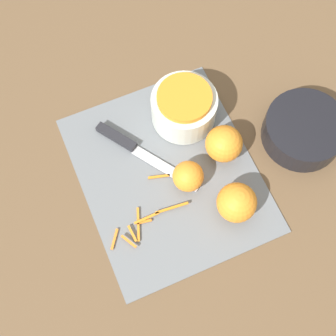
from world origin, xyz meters
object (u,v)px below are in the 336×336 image
at_px(knife, 129,145).
at_px(orange_back, 188,176).
at_px(bowl_speckled, 184,107).
at_px(orange_left, 237,203).
at_px(bowl_dark, 304,130).
at_px(orange_right, 225,146).

height_order(knife, orange_back, orange_back).
xyz_separation_m(bowl_speckled, knife, (0.02, -0.14, -0.04)).
relative_size(knife, orange_left, 2.82).
relative_size(bowl_speckled, bowl_dark, 0.81).
relative_size(bowl_speckled, orange_left, 1.75).
bearing_deg(bowl_dark, knife, -109.32).
distance_m(orange_right, orange_back, 0.10).
bearing_deg(bowl_dark, orange_back, -89.79).
height_order(bowl_dark, orange_right, orange_right).
bearing_deg(orange_left, knife, -146.18).
xyz_separation_m(bowl_speckled, orange_back, (0.15, -0.06, -0.01)).
bearing_deg(orange_back, bowl_speckled, 159.18).
height_order(bowl_speckled, orange_left, bowl_speckled).
relative_size(orange_left, orange_right, 1.03).
bearing_deg(bowl_speckled, knife, -81.68).
xyz_separation_m(knife, orange_left, (0.22, 0.15, 0.04)).
bearing_deg(orange_left, orange_right, 164.70).
height_order(orange_right, orange_back, orange_right).
relative_size(bowl_dark, orange_right, 2.21).
bearing_deg(orange_right, bowl_speckled, -160.28).
bearing_deg(orange_back, knife, -146.91).
relative_size(bowl_dark, orange_back, 2.69).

